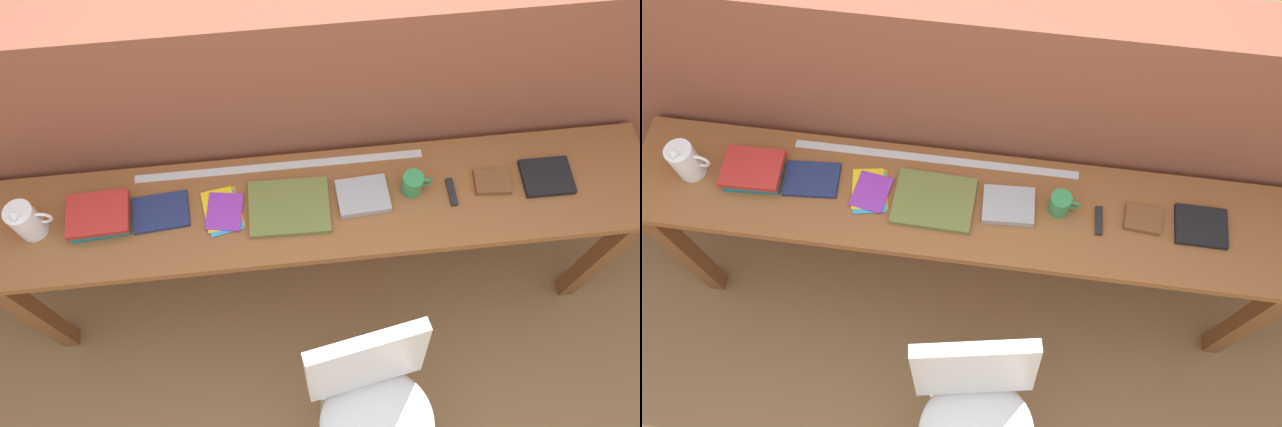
# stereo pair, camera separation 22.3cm
# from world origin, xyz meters

# --- Properties ---
(ground_plane) EXTENTS (40.00, 40.00, 0.00)m
(ground_plane) POSITION_xyz_m (0.00, 0.00, 0.00)
(ground_plane) COLOR olive
(brick_wall_back) EXTENTS (6.00, 0.20, 1.55)m
(brick_wall_back) POSITION_xyz_m (0.00, 0.64, 0.77)
(brick_wall_back) COLOR brown
(brick_wall_back) RESTS_ON ground
(sideboard) EXTENTS (2.50, 0.44, 0.88)m
(sideboard) POSITION_xyz_m (0.00, 0.30, 0.74)
(sideboard) COLOR brown
(sideboard) RESTS_ON ground
(chair_white_moulded) EXTENTS (0.51, 0.52, 0.89)m
(chair_white_moulded) POSITION_xyz_m (0.13, -0.37, 0.53)
(chair_white_moulded) COLOR white
(chair_white_moulded) RESTS_ON ground
(pitcher_white) EXTENTS (0.14, 0.10, 0.18)m
(pitcher_white) POSITION_xyz_m (-1.02, 0.30, 0.96)
(pitcher_white) COLOR white
(pitcher_white) RESTS_ON sideboard
(book_stack_leftmost) EXTENTS (0.22, 0.17, 0.06)m
(book_stack_leftmost) POSITION_xyz_m (-0.79, 0.32, 0.91)
(book_stack_leftmost) COLOR #19757A
(book_stack_leftmost) RESTS_ON sideboard
(magazine_cycling) EXTENTS (0.21, 0.16, 0.02)m
(magazine_cycling) POSITION_xyz_m (-0.57, 0.32, 0.89)
(magazine_cycling) COLOR navy
(magazine_cycling) RESTS_ON sideboard
(pamphlet_pile_colourful) EXTENTS (0.16, 0.20, 0.01)m
(pamphlet_pile_colourful) POSITION_xyz_m (-0.35, 0.30, 0.89)
(pamphlet_pile_colourful) COLOR orange
(pamphlet_pile_colourful) RESTS_ON sideboard
(book_open_centre) EXTENTS (0.30, 0.23, 0.02)m
(book_open_centre) POSITION_xyz_m (-0.11, 0.29, 0.89)
(book_open_centre) COLOR olive
(book_open_centre) RESTS_ON sideboard
(book_grey_hardcover) EXTENTS (0.19, 0.15, 0.03)m
(book_grey_hardcover) POSITION_xyz_m (0.16, 0.31, 0.90)
(book_grey_hardcover) COLOR #9E9EA3
(book_grey_hardcover) RESTS_ON sideboard
(mug) EXTENTS (0.11, 0.08, 0.09)m
(mug) POSITION_xyz_m (0.35, 0.32, 0.92)
(mug) COLOR #338C4C
(mug) RESTS_ON sideboard
(multitool_folded) EXTENTS (0.03, 0.11, 0.02)m
(multitool_folded) POSITION_xyz_m (0.49, 0.29, 0.89)
(multitool_folded) COLOR black
(multitool_folded) RESTS_ON sideboard
(leather_journal_brown) EXTENTS (0.14, 0.11, 0.02)m
(leather_journal_brown) POSITION_xyz_m (0.65, 0.32, 0.89)
(leather_journal_brown) COLOR brown
(leather_journal_brown) RESTS_ON sideboard
(book_repair_rightmost) EXTENTS (0.18, 0.15, 0.02)m
(book_repair_rightmost) POSITION_xyz_m (0.85, 0.31, 0.89)
(book_repair_rightmost) COLOR black
(book_repair_rightmost) RESTS_ON sideboard
(ruler_metal_back_edge) EXTENTS (1.08, 0.03, 0.00)m
(ruler_metal_back_edge) POSITION_xyz_m (-0.13, 0.47, 0.88)
(ruler_metal_back_edge) COLOR silver
(ruler_metal_back_edge) RESTS_ON sideboard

